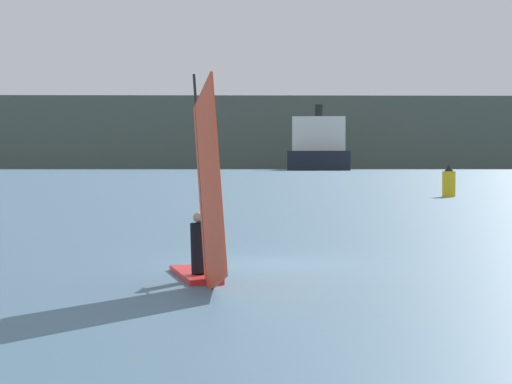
# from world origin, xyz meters

# --- Properties ---
(ground_plane) EXTENTS (4000.00, 4000.00, 0.00)m
(ground_plane) POSITION_xyz_m (0.00, 0.00, 0.00)
(ground_plane) COLOR #476B84
(windsurfer) EXTENTS (1.40, 4.31, 4.58)m
(windsurfer) POSITION_xyz_m (-1.37, -3.13, 1.23)
(windsurfer) COLOR red
(windsurfer) RESTS_ON ground_plane
(cargo_ship) EXTENTS (44.57, 160.64, 32.30)m
(cargo_ship) POSITION_xyz_m (45.40, 444.48, 8.25)
(cargo_ship) COLOR black
(cargo_ship) RESTS_ON ground_plane
(distant_headland) EXTENTS (999.87, 417.67, 51.31)m
(distant_headland) POSITION_xyz_m (61.56, 758.41, 25.65)
(distant_headland) COLOR #4C564C
(distant_headland) RESTS_ON ground_plane
(channel_buoy) EXTENTS (1.01, 1.01, 2.47)m
(channel_buoy) POSITION_xyz_m (15.70, 42.90, 1.12)
(channel_buoy) COLOR yellow
(channel_buoy) RESTS_ON ground_plane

